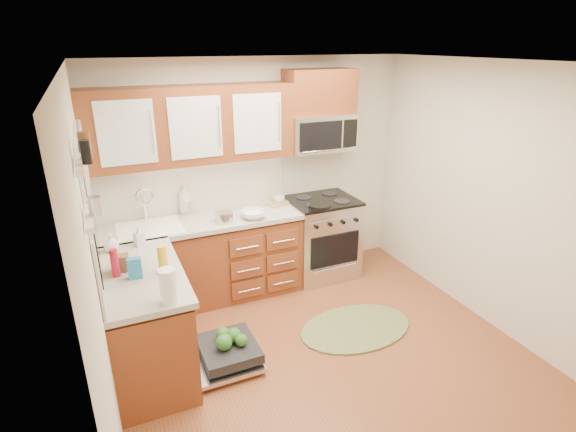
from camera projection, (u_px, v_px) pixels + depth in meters
name	position (u px, v px, depth m)	size (l,w,h in m)	color
floor	(327.00, 358.00, 4.01)	(3.50, 3.50, 0.00)	brown
ceiling	(339.00, 63.00, 3.10)	(3.50, 3.50, 0.00)	white
wall_back	(257.00, 174.00, 5.05)	(3.50, 0.04, 2.50)	beige
wall_front	(518.00, 366.00, 2.07)	(3.50, 0.04, 2.50)	beige
wall_left	(95.00, 272.00, 2.90)	(0.04, 3.50, 2.50)	beige
wall_right	(496.00, 200.00, 4.21)	(0.04, 3.50, 2.50)	beige
base_cabinet_back	(205.00, 262.00, 4.82)	(2.05, 0.60, 0.85)	brown
base_cabinet_left	(147.00, 325.00, 3.76)	(0.60, 1.25, 0.85)	brown
countertop_back	(202.00, 222.00, 4.64)	(2.07, 0.64, 0.05)	#B6B0A7
countertop_left	(141.00, 275.00, 3.59)	(0.64, 1.27, 0.05)	#B6B0A7
backsplash_back	(193.00, 185.00, 4.78)	(2.05, 0.02, 0.57)	beige
backsplash_left	(95.00, 246.00, 3.37)	(0.02, 1.25, 0.57)	beige
upper_cabinets	(192.00, 125.00, 4.40)	(2.05, 0.35, 0.75)	brown
cabinet_over_mw	(319.00, 91.00, 4.83)	(0.76, 0.35, 0.47)	brown
range	(322.00, 237.00, 5.31)	(0.76, 0.64, 0.95)	silver
microwave	(319.00, 132.00, 4.97)	(0.76, 0.38, 0.40)	silver
sink	(151.00, 240.00, 4.46)	(0.62, 0.50, 0.26)	white
dishwasher	(224.00, 354.00, 3.91)	(0.70, 0.60, 0.20)	silver
window	(88.00, 204.00, 3.22)	(0.03, 1.05, 1.05)	white
window_blind	(84.00, 159.00, 3.11)	(0.02, 0.96, 0.40)	white
shelf_upper	(79.00, 164.00, 2.32)	(0.04, 0.40, 0.03)	white
shelf_lower	(89.00, 218.00, 2.43)	(0.04, 0.40, 0.03)	white
rug	(356.00, 328.00, 4.42)	(1.15, 0.75, 0.02)	olive
skillet	(320.00, 206.00, 4.86)	(0.24, 0.24, 0.05)	black
stock_pot	(224.00, 217.00, 4.54)	(0.18, 0.18, 0.11)	silver
cutting_board	(278.00, 203.00, 5.06)	(0.26, 0.17, 0.02)	#AE804F
canister	(187.00, 208.00, 4.74)	(0.09, 0.09, 0.15)	silver
paper_towel_roll	(168.00, 286.00, 3.12)	(0.12, 0.12, 0.26)	white
mustard_bottle	(163.00, 259.00, 3.53)	(0.07, 0.07, 0.23)	gold
red_bottle	(115.00, 263.00, 3.47)	(0.06, 0.06, 0.23)	red
wooden_box	(120.00, 263.00, 3.58)	(0.13, 0.09, 0.13)	brown
blue_carton	(135.00, 268.00, 3.46)	(0.10, 0.06, 0.17)	teal
bowl_a	(255.00, 216.00, 4.65)	(0.24, 0.24, 0.06)	#999999
bowl_b	(253.00, 214.00, 4.65)	(0.25, 0.25, 0.08)	#999999
cup	(279.00, 199.00, 5.08)	(0.13, 0.13, 0.10)	#999999
soap_bottle_a	(185.00, 199.00, 4.73)	(0.13, 0.13, 0.33)	#999999
soap_bottle_b	(139.00, 236.00, 4.02)	(0.08, 0.08, 0.18)	#999999
soap_bottle_c	(111.00, 243.00, 3.90)	(0.13, 0.13, 0.16)	#999999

